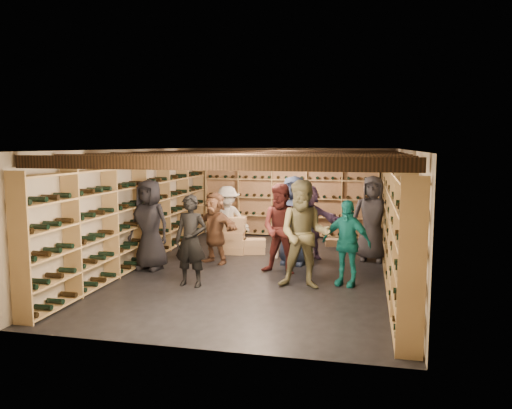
{
  "coord_description": "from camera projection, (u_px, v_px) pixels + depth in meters",
  "views": [
    {
      "loc": [
        2.03,
        -9.57,
        2.5
      ],
      "look_at": [
        -0.13,
        0.2,
        1.29
      ],
      "focal_mm": 35.0,
      "sensor_mm": 36.0,
      "label": 1
    }
  ],
  "objects": [
    {
      "name": "crate_loose",
      "position": [
        336.0,
        242.0,
        12.35
      ],
      "size": [
        0.54,
        0.4,
        0.17
      ],
      "primitive_type": "cube",
      "rotation": [
        0.0,
        0.0,
        0.14
      ],
      "color": "tan",
      "rests_on": "ground"
    },
    {
      "name": "ceiling_joists",
      "position": [
        260.0,
        157.0,
        9.74
      ],
      "size": [
        5.4,
        7.12,
        0.18
      ],
      "color": "black",
      "rests_on": "ground"
    },
    {
      "name": "person_8",
      "position": [
        282.0,
        229.0,
        9.62
      ],
      "size": [
        0.91,
        0.74,
        1.75
      ],
      "primitive_type": "imported",
      "rotation": [
        0.0,
        0.0,
        -0.1
      ],
      "color": "#4B1C1A",
      "rests_on": "ground"
    },
    {
      "name": "ground",
      "position": [
        260.0,
        270.0,
        10.01
      ],
      "size": [
        8.0,
        8.0,
        0.0
      ],
      "primitive_type": "plane",
      "color": "black",
      "rests_on": "ground"
    },
    {
      "name": "person_9",
      "position": [
        227.0,
        220.0,
        11.4
      ],
      "size": [
        1.14,
        0.86,
        1.56
      ],
      "primitive_type": "imported",
      "rotation": [
        0.0,
        0.0,
        0.32
      ],
      "color": "#ABA79C",
      "rests_on": "ground"
    },
    {
      "name": "person_0",
      "position": [
        149.0,
        225.0,
        9.96
      ],
      "size": [
        0.97,
        0.71,
        1.81
      ],
      "primitive_type": "imported",
      "rotation": [
        0.0,
        0.0,
        -0.16
      ],
      "color": "black",
      "rests_on": "ground"
    },
    {
      "name": "person_7",
      "position": [
        284.0,
        223.0,
        10.91
      ],
      "size": [
        0.61,
        0.43,
        1.6
      ],
      "primitive_type": "imported",
      "rotation": [
        0.0,
        0.0,
        0.09
      ],
      "color": "gray",
      "rests_on": "ground"
    },
    {
      "name": "wine_rack_back",
      "position": [
        290.0,
        197.0,
        13.59
      ],
      "size": [
        4.7,
        0.3,
        2.15
      ],
      "color": "tan",
      "rests_on": "ground"
    },
    {
      "name": "person_4",
      "position": [
        346.0,
        243.0,
        8.83
      ],
      "size": [
        0.97,
        0.65,
        1.53
      ],
      "primitive_type": "imported",
      "rotation": [
        0.0,
        0.0,
        -0.34
      ],
      "color": "#147B76",
      "rests_on": "ground"
    },
    {
      "name": "crate_stack_left",
      "position": [
        234.0,
        236.0,
        11.41
      ],
      "size": [
        0.52,
        0.36,
        0.85
      ],
      "rotation": [
        0.0,
        0.0,
        0.06
      ],
      "color": "tan",
      "rests_on": "ground"
    },
    {
      "name": "person_6",
      "position": [
        294.0,
        220.0,
        10.37
      ],
      "size": [
        0.99,
        0.74,
        1.86
      ],
      "primitive_type": "imported",
      "rotation": [
        0.0,
        0.0,
        -0.17
      ],
      "color": "#1F2A44",
      "rests_on": "ground"
    },
    {
      "name": "person_2",
      "position": [
        304.0,
        235.0,
        8.63
      ],
      "size": [
        0.93,
        0.72,
        1.89
      ],
      "primitive_type": "imported",
      "rotation": [
        0.0,
        0.0,
        0.01
      ],
      "color": "brown",
      "rests_on": "ground"
    },
    {
      "name": "person_5",
      "position": [
        215.0,
        228.0,
        10.5
      ],
      "size": [
        1.46,
        1.0,
        1.51
      ],
      "primitive_type": "imported",
      "rotation": [
        0.0,
        0.0,
        -0.44
      ],
      "color": "brown",
      "rests_on": "ground"
    },
    {
      "name": "wine_rack_right",
      "position": [
        395.0,
        221.0,
        9.33
      ],
      "size": [
        0.32,
        7.5,
        2.15
      ],
      "color": "tan",
      "rests_on": "ground"
    },
    {
      "name": "walls",
      "position": [
        260.0,
        210.0,
        9.87
      ],
      "size": [
        5.52,
        8.02,
        2.4
      ],
      "color": "tan",
      "rests_on": "ground"
    },
    {
      "name": "person_1",
      "position": [
        191.0,
        241.0,
        8.77
      ],
      "size": [
        0.63,
        0.44,
        1.63
      ],
      "primitive_type": "imported",
      "rotation": [
        0.0,
        0.0,
        -0.09
      ],
      "color": "black",
      "rests_on": "ground"
    },
    {
      "name": "crate_stack_right",
      "position": [
        255.0,
        246.0,
        11.48
      ],
      "size": [
        0.56,
        0.43,
        0.34
      ],
      "rotation": [
        0.0,
        0.0,
        0.23
      ],
      "color": "tan",
      "rests_on": "ground"
    },
    {
      "name": "ceiling",
      "position": [
        260.0,
        150.0,
        9.72
      ],
      "size": [
        5.5,
        8.0,
        0.01
      ],
      "primitive_type": "cube",
      "color": "beige",
      "rests_on": "walls"
    },
    {
      "name": "person_11",
      "position": [
        308.0,
        221.0,
        11.0
      ],
      "size": [
        1.53,
        0.55,
        1.63
      ],
      "primitive_type": "imported",
      "rotation": [
        0.0,
        0.0,
        0.04
      ],
      "color": "slate",
      "rests_on": "ground"
    },
    {
      "name": "wine_rack_left",
      "position": [
        140.0,
        213.0,
        10.43
      ],
      "size": [
        0.32,
        7.5,
        2.15
      ],
      "color": "tan",
      "rests_on": "ground"
    },
    {
      "name": "person_12",
      "position": [
        372.0,
        218.0,
        10.69
      ],
      "size": [
        0.94,
        0.65,
        1.84
      ],
      "primitive_type": "imported",
      "rotation": [
        0.0,
        0.0,
        -0.07
      ],
      "color": "#313035",
      "rests_on": "ground"
    }
  ]
}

